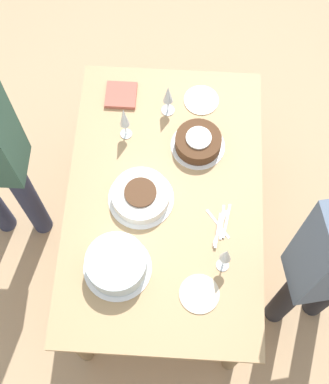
% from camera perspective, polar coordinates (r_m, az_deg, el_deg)
% --- Properties ---
extents(ground_plane, '(12.00, 12.00, 0.00)m').
position_cam_1_polar(ground_plane, '(3.19, 0.00, -5.71)').
color(ground_plane, tan).
extents(dining_table, '(1.45, 0.92, 0.74)m').
position_cam_1_polar(dining_table, '(2.60, 0.00, -1.42)').
color(dining_table, tan).
rests_on(dining_table, ground_plane).
extents(cake_center_white, '(0.31, 0.31, 0.08)m').
position_cam_1_polar(cake_center_white, '(2.47, -2.55, -0.41)').
color(cake_center_white, white).
rests_on(cake_center_white, dining_table).
extents(cake_front_chocolate, '(0.26, 0.26, 0.09)m').
position_cam_1_polar(cake_front_chocolate, '(2.59, 3.61, 5.32)').
color(cake_front_chocolate, white).
rests_on(cake_front_chocolate, dining_table).
extents(cake_back_decorated, '(0.30, 0.30, 0.12)m').
position_cam_1_polar(cake_back_decorated, '(2.34, -5.13, -7.71)').
color(cake_back_decorated, white).
rests_on(cake_back_decorated, dining_table).
extents(wine_glass_near, '(0.06, 0.06, 0.23)m').
position_cam_1_polar(wine_glass_near, '(2.53, -4.32, 7.87)').
color(wine_glass_near, silver).
rests_on(wine_glass_near, dining_table).
extents(wine_glass_far, '(0.07, 0.07, 0.20)m').
position_cam_1_polar(wine_glass_far, '(2.61, 0.39, 10.24)').
color(wine_glass_far, silver).
rests_on(wine_glass_far, dining_table).
extents(wine_glass_extra, '(0.06, 0.06, 0.21)m').
position_cam_1_polar(wine_glass_extra, '(2.26, 6.57, -6.74)').
color(wine_glass_extra, silver).
rests_on(wine_glass_extra, dining_table).
extents(dessert_plate_left, '(0.18, 0.18, 0.01)m').
position_cam_1_polar(dessert_plate_left, '(2.36, 3.73, -10.79)').
color(dessert_plate_left, beige).
rests_on(dessert_plate_left, dining_table).
extents(dessert_plate_right, '(0.18, 0.18, 0.01)m').
position_cam_1_polar(dessert_plate_right, '(2.76, 3.94, 9.74)').
color(dessert_plate_right, beige).
rests_on(dessert_plate_right, dining_table).
extents(fork_pile, '(0.22, 0.12, 0.02)m').
position_cam_1_polar(fork_pile, '(2.45, 6.01, -3.57)').
color(fork_pile, silver).
rests_on(fork_pile, dining_table).
extents(napkin_stack, '(0.15, 0.16, 0.02)m').
position_cam_1_polar(napkin_stack, '(2.77, -4.65, 10.26)').
color(napkin_stack, '#B75B4C').
rests_on(napkin_stack, dining_table).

